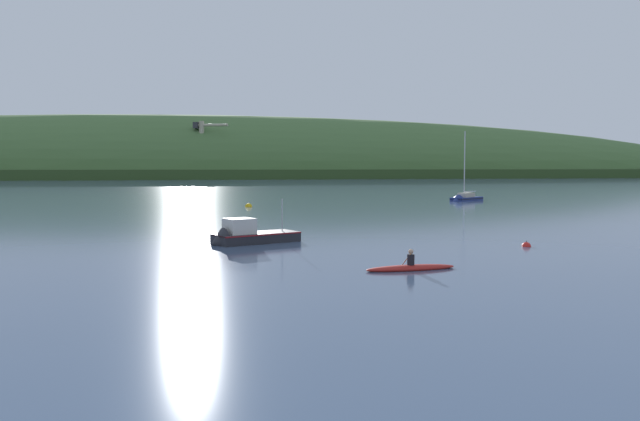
{
  "coord_description": "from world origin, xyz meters",
  "views": [
    {
      "loc": [
        -16.23,
        -8.59,
        4.52
      ],
      "look_at": [
        -3.31,
        35.42,
        1.32
      ],
      "focal_mm": 36.22,
      "sensor_mm": 36.0,
      "label": 1
    }
  ],
  "objects_px": {
    "fishing_boat_moored": "(248,239)",
    "mooring_buoy_off_fishing_boat": "(249,207)",
    "sailboat_near_mooring": "(464,200)",
    "dockside_crane": "(203,151)",
    "mooring_buoy_far_upstream": "(526,246)",
    "canoe_with_paddler": "(411,268)"
  },
  "relations": [
    {
      "from": "dockside_crane",
      "to": "fishing_boat_moored",
      "type": "bearing_deg",
      "value": -67.72
    },
    {
      "from": "sailboat_near_mooring",
      "to": "canoe_with_paddler",
      "type": "xyz_separation_m",
      "value": [
        -29.29,
        -48.33,
        -0.02
      ]
    },
    {
      "from": "dockside_crane",
      "to": "sailboat_near_mooring",
      "type": "xyz_separation_m",
      "value": [
        16.62,
        -154.47,
        -9.36
      ]
    },
    {
      "from": "mooring_buoy_off_fishing_boat",
      "to": "fishing_boat_moored",
      "type": "bearing_deg",
      "value": -100.13
    },
    {
      "from": "fishing_boat_moored",
      "to": "mooring_buoy_off_fishing_boat",
      "type": "height_order",
      "value": "fishing_boat_moored"
    },
    {
      "from": "dockside_crane",
      "to": "fishing_boat_moored",
      "type": "distance_m",
      "value": 192.33
    },
    {
      "from": "dockside_crane",
      "to": "fishing_boat_moored",
      "type": "height_order",
      "value": "dockside_crane"
    },
    {
      "from": "sailboat_near_mooring",
      "to": "fishing_boat_moored",
      "type": "distance_m",
      "value": 50.39
    },
    {
      "from": "fishing_boat_moored",
      "to": "mooring_buoy_far_upstream",
      "type": "bearing_deg",
      "value": 139.67
    },
    {
      "from": "canoe_with_paddler",
      "to": "mooring_buoy_far_upstream",
      "type": "xyz_separation_m",
      "value": [
        9.58,
        5.61,
        -0.09
      ]
    },
    {
      "from": "mooring_buoy_off_fishing_boat",
      "to": "mooring_buoy_far_upstream",
      "type": "relative_size",
      "value": 1.48
    },
    {
      "from": "mooring_buoy_off_fishing_boat",
      "to": "canoe_with_paddler",
      "type": "bearing_deg",
      "value": -90.97
    },
    {
      "from": "mooring_buoy_far_upstream",
      "to": "fishing_boat_moored",
      "type": "bearing_deg",
      "value": 158.09
    },
    {
      "from": "sailboat_near_mooring",
      "to": "dockside_crane",
      "type": "bearing_deg",
      "value": -113.35
    },
    {
      "from": "dockside_crane",
      "to": "mooring_buoy_off_fishing_boat",
      "type": "xyz_separation_m",
      "value": [
        -11.92,
        -158.45,
        -9.47
      ]
    },
    {
      "from": "sailboat_near_mooring",
      "to": "mooring_buoy_off_fishing_boat",
      "type": "bearing_deg",
      "value": -21.57
    },
    {
      "from": "dockside_crane",
      "to": "mooring_buoy_off_fishing_boat",
      "type": "distance_m",
      "value": 159.18
    },
    {
      "from": "canoe_with_paddler",
      "to": "fishing_boat_moored",
      "type": "bearing_deg",
      "value": -66.05
    },
    {
      "from": "sailboat_near_mooring",
      "to": "mooring_buoy_far_upstream",
      "type": "distance_m",
      "value": 47.05
    },
    {
      "from": "sailboat_near_mooring",
      "to": "mooring_buoy_off_fishing_boat",
      "type": "height_order",
      "value": "sailboat_near_mooring"
    },
    {
      "from": "sailboat_near_mooring",
      "to": "mooring_buoy_off_fishing_boat",
      "type": "relative_size",
      "value": 11.28
    },
    {
      "from": "dockside_crane",
      "to": "sailboat_near_mooring",
      "type": "distance_m",
      "value": 155.65
    }
  ]
}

